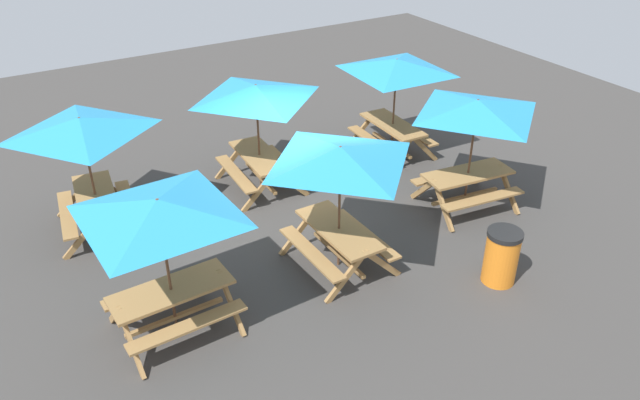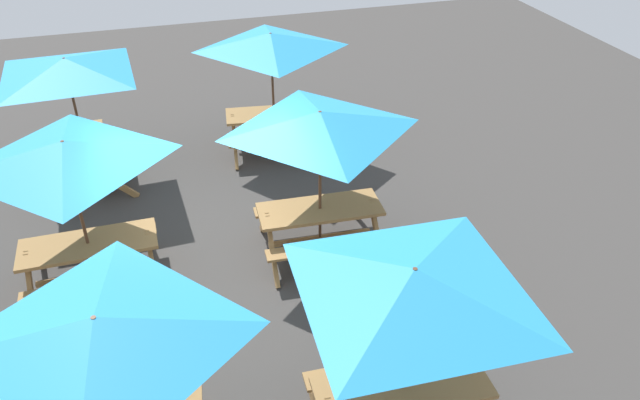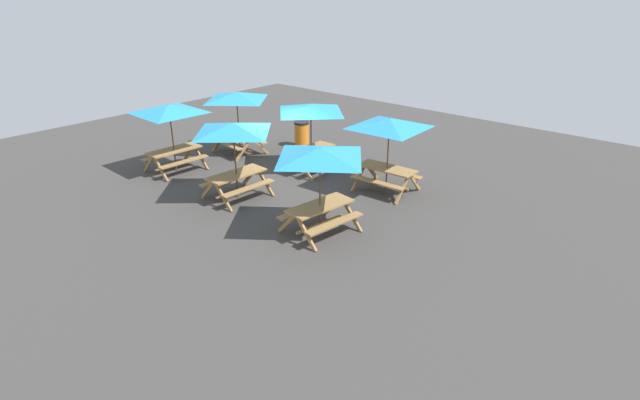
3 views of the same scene
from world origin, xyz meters
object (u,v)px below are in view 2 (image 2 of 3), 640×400
picnic_table_2 (320,132)px  picnic_table_4 (412,295)px  picnic_table_0 (271,50)px  picnic_table_1 (68,163)px  picnic_table_3 (101,345)px  picnic_table_5 (68,76)px

picnic_table_2 → picnic_table_4: same height
picnic_table_0 → picnic_table_4: (-6.73, 0.22, 0.00)m
picnic_table_1 → picnic_table_3: same height
picnic_table_0 → picnic_table_2: 3.36m
picnic_table_3 → picnic_table_4: size_ratio=0.83×
picnic_table_3 → picnic_table_5: 6.31m
picnic_table_1 → picnic_table_2: 3.23m
picnic_table_0 → picnic_table_1: same height
picnic_table_2 → picnic_table_5: (3.10, 3.34, 0.00)m
picnic_table_1 → picnic_table_4: 4.65m
picnic_table_3 → picnic_table_4: (-0.17, -2.72, 0.00)m
picnic_table_0 → picnic_table_2: size_ratio=1.00×
picnic_table_1 → picnic_table_4: (-3.46, -3.10, 0.00)m
picnic_table_3 → picnic_table_4: same height
picnic_table_1 → picnic_table_3: size_ratio=1.00×
picnic_table_2 → picnic_table_3: 4.28m
picnic_table_3 → picnic_table_4: bearing=-86.7°
picnic_table_5 → picnic_table_2: bearing=-135.3°
picnic_table_5 → picnic_table_0: bearing=-88.1°
picnic_table_2 → picnic_table_5: same height
picnic_table_4 → picnic_table_1: bearing=-45.6°
picnic_table_0 → picnic_table_5: same height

